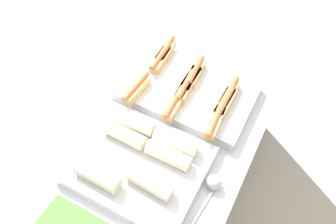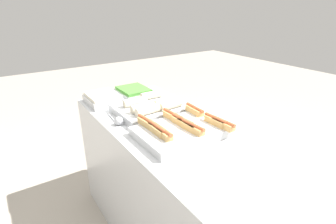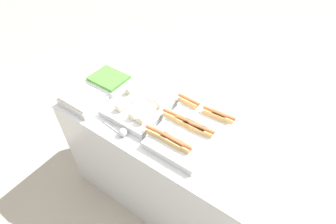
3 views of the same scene
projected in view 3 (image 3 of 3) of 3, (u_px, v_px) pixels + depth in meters
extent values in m
plane|color=#ADA393|center=(174.00, 194.00, 2.33)|extent=(12.00, 12.00, 0.00)
cube|color=silver|center=(175.00, 165.00, 2.01)|extent=(1.62, 0.69, 0.91)
cube|color=silver|center=(191.00, 129.00, 1.63)|extent=(0.35, 0.54, 0.05)
cube|color=tan|center=(189.00, 102.00, 1.75)|extent=(0.15, 0.05, 0.04)
cylinder|color=#CC6038|center=(189.00, 99.00, 1.73)|extent=(0.16, 0.03, 0.02)
cube|color=tan|center=(202.00, 130.00, 1.57)|extent=(0.15, 0.06, 0.04)
cylinder|color=#CC6038|center=(202.00, 128.00, 1.55)|extent=(0.17, 0.04, 0.02)
cube|color=tan|center=(215.00, 114.00, 1.66)|extent=(0.15, 0.05, 0.04)
cylinder|color=#CC6038|center=(215.00, 112.00, 1.65)|extent=(0.16, 0.03, 0.02)
cube|color=tan|center=(172.00, 141.00, 1.51)|extent=(0.14, 0.04, 0.04)
cylinder|color=#CC6038|center=(172.00, 139.00, 1.49)|extent=(0.16, 0.02, 0.02)
cube|color=tan|center=(188.00, 123.00, 1.61)|extent=(0.15, 0.06, 0.04)
cylinder|color=#CC6038|center=(188.00, 121.00, 1.59)|extent=(0.17, 0.03, 0.02)
cube|color=tan|center=(158.00, 133.00, 1.55)|extent=(0.15, 0.06, 0.04)
cylinder|color=#CC6038|center=(158.00, 131.00, 1.53)|extent=(0.17, 0.04, 0.02)
cube|color=tan|center=(175.00, 116.00, 1.65)|extent=(0.15, 0.05, 0.04)
cylinder|color=#CC6038|center=(175.00, 114.00, 1.63)|extent=(0.16, 0.03, 0.02)
cube|color=tan|center=(223.00, 117.00, 1.64)|extent=(0.15, 0.05, 0.04)
cylinder|color=#CC6038|center=(223.00, 115.00, 1.63)|extent=(0.16, 0.03, 0.02)
cube|color=tan|center=(180.00, 144.00, 1.49)|extent=(0.14, 0.05, 0.04)
cylinder|color=#CC6038|center=(180.00, 142.00, 1.47)|extent=(0.16, 0.03, 0.02)
cube|color=tan|center=(195.00, 126.00, 1.59)|extent=(0.14, 0.05, 0.04)
cylinder|color=#CC6038|center=(195.00, 124.00, 1.57)|extent=(0.16, 0.02, 0.02)
cube|color=silver|center=(142.00, 105.00, 1.79)|extent=(0.37, 0.45, 0.05)
cylinder|color=beige|center=(156.00, 95.00, 1.78)|extent=(0.06, 0.16, 0.05)
cylinder|color=beige|center=(126.00, 102.00, 1.73)|extent=(0.06, 0.17, 0.05)
cylinder|color=beige|center=(135.00, 86.00, 1.85)|extent=(0.06, 0.16, 0.05)
cylinder|color=beige|center=(139.00, 110.00, 1.68)|extent=(0.06, 0.16, 0.05)
cylinder|color=beige|center=(163.00, 99.00, 1.75)|extent=(0.06, 0.16, 0.05)
cylinder|color=beige|center=(147.00, 113.00, 1.65)|extent=(0.06, 0.17, 0.05)
cube|color=silver|center=(83.00, 101.00, 1.82)|extent=(0.28, 0.23, 0.05)
cube|color=silver|center=(82.00, 97.00, 1.79)|extent=(0.25, 0.21, 0.02)
cube|color=silver|center=(110.00, 82.00, 1.97)|extent=(0.28, 0.23, 0.05)
cube|color=#4C9338|center=(109.00, 78.00, 1.94)|extent=(0.25, 0.21, 0.02)
cylinder|color=#B2B5BA|center=(112.00, 128.00, 1.66)|extent=(0.19, 0.03, 0.01)
sphere|color=#B2B5BA|center=(123.00, 132.00, 1.61)|extent=(0.05, 0.05, 0.05)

